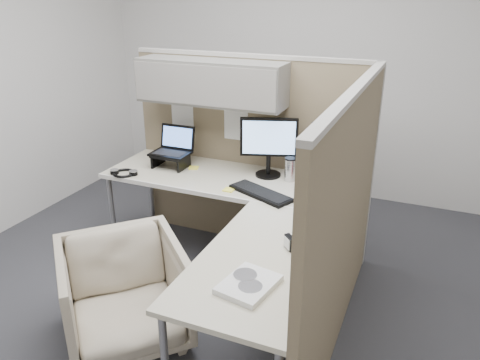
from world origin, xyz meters
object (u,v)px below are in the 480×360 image
at_px(desk, 236,209).
at_px(keyboard, 261,193).
at_px(monitor_left, 269,142).
at_px(office_chair, 124,290).

distance_m(desk, keyboard, 0.23).
xyz_separation_m(desk, keyboard, (0.11, 0.20, 0.05)).
bearing_deg(monitor_left, desk, -111.16).
height_order(desk, keyboard, keyboard).
relative_size(monitor_left, keyboard, 0.94).
bearing_deg(desk, keyboard, 61.59).
height_order(desk, office_chair, office_chair).
bearing_deg(monitor_left, office_chair, -128.43).
relative_size(desk, monitor_left, 4.29).
bearing_deg(keyboard, office_chair, -97.04).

